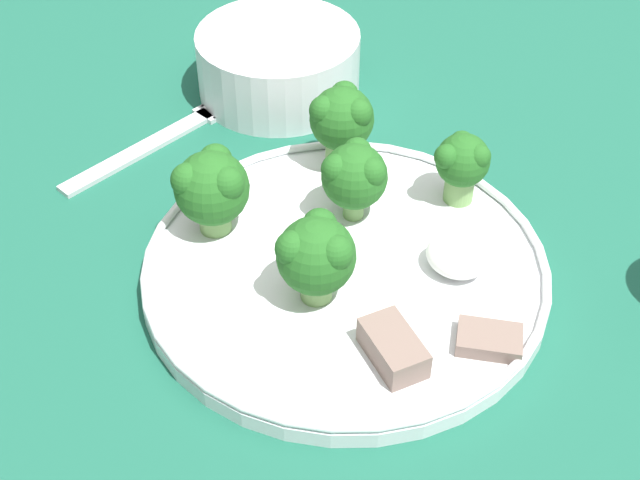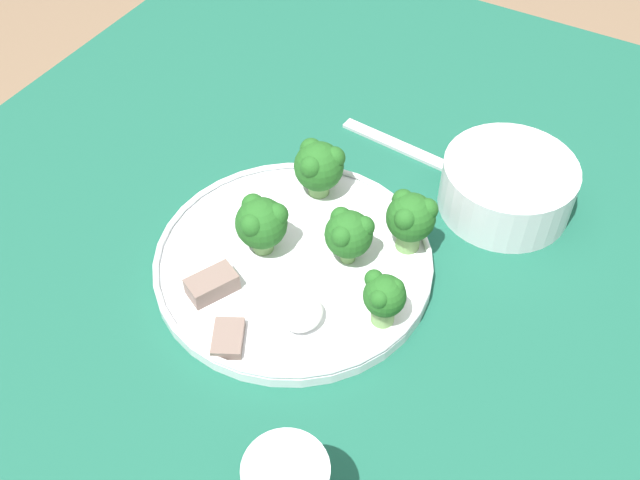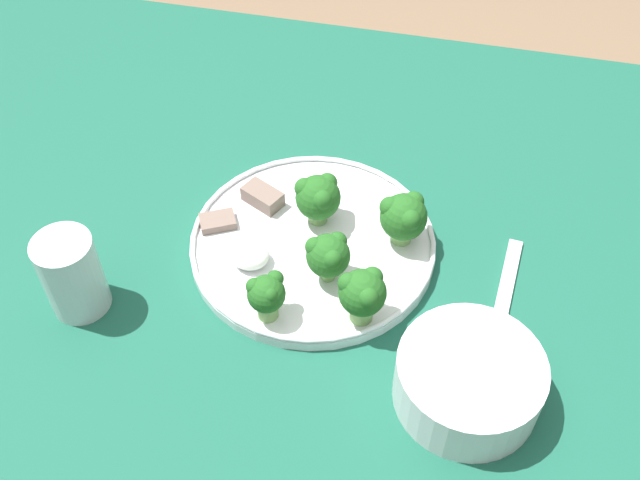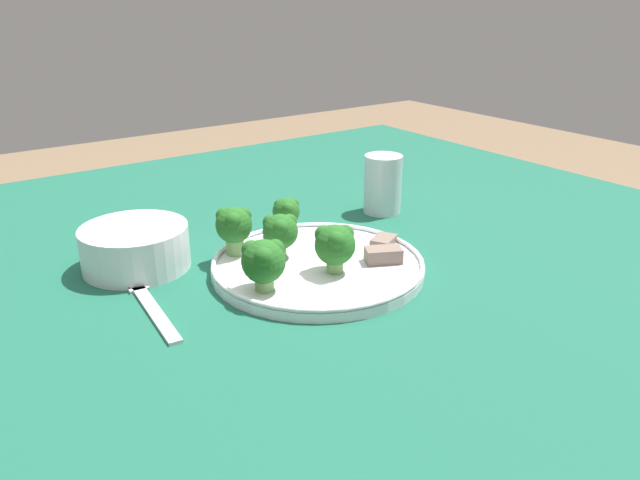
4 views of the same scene
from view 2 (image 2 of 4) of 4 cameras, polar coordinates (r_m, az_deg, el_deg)
table at (r=0.75m, az=2.98°, el=-12.52°), size 1.24×1.10×0.73m
dinner_plate at (r=0.73m, az=-2.03°, el=-1.66°), size 0.27×0.27×0.02m
fork at (r=0.86m, az=7.58°, el=6.44°), size 0.04×0.20×0.00m
cream_bowl at (r=0.80m, az=14.05°, el=3.93°), size 0.14×0.14×0.06m
broccoli_floret_near_rim_left at (r=0.71m, az=-4.50°, el=1.35°), size 0.05×0.05×0.06m
broccoli_floret_center_left at (r=0.70m, az=2.20°, el=0.51°), size 0.05×0.05×0.06m
broccoli_floret_back_left at (r=0.66m, az=4.65°, el=-4.19°), size 0.04×0.04×0.05m
broccoli_floret_front_left at (r=0.77m, az=-0.09°, el=5.69°), size 0.05×0.05×0.06m
broccoli_floret_center_back at (r=0.72m, az=6.93°, el=1.70°), size 0.05×0.05×0.06m
meat_slice_front_slice at (r=0.70m, az=-8.23°, el=-3.37°), size 0.05×0.04×0.02m
meat_slice_middle_slice at (r=0.67m, az=-7.02°, el=-7.43°), size 0.05×0.04×0.01m
sauce_dollop at (r=0.68m, az=-1.32°, el=-5.43°), size 0.04×0.04×0.02m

